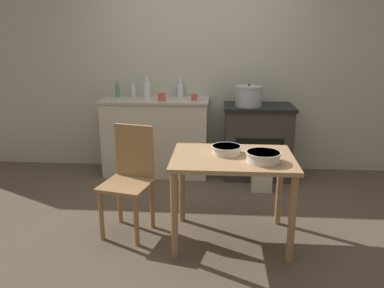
{
  "coord_description": "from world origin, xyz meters",
  "views": [
    {
      "loc": [
        0.27,
        -3.24,
        1.7
      ],
      "look_at": [
        0.0,
        0.48,
        0.62
      ],
      "focal_mm": 35.0,
      "sensor_mm": 36.0,
      "label": 1
    }
  ],
  "objects_px": {
    "work_table": "(232,170)",
    "cup_center": "(162,97)",
    "bottle_center_left": "(180,89)",
    "mixing_bowl_large": "(226,149)",
    "bottle_far_left": "(147,89)",
    "bottle_left": "(117,91)",
    "bottle_mid_left": "(133,91)",
    "mixing_bowl_small": "(263,156)",
    "cup_center_right": "(194,97)",
    "stove": "(257,141)",
    "flour_sack": "(262,176)",
    "stock_pot": "(249,96)",
    "chair": "(130,177)"
  },
  "relations": [
    {
      "from": "chair",
      "to": "mixing_bowl_small",
      "type": "distance_m",
      "value": 1.18
    },
    {
      "from": "work_table",
      "to": "cup_center",
      "type": "bearing_deg",
      "value": 118.65
    },
    {
      "from": "chair",
      "to": "cup_center",
      "type": "bearing_deg",
      "value": 99.61
    },
    {
      "from": "bottle_center_left",
      "to": "cup_center_right",
      "type": "relative_size",
      "value": 2.99
    },
    {
      "from": "stove",
      "to": "work_table",
      "type": "height_order",
      "value": "stove"
    },
    {
      "from": "work_table",
      "to": "mixing_bowl_small",
      "type": "xyz_separation_m",
      "value": [
        0.23,
        -0.13,
        0.16
      ]
    },
    {
      "from": "bottle_far_left",
      "to": "stock_pot",
      "type": "bearing_deg",
      "value": -4.58
    },
    {
      "from": "bottle_center_left",
      "to": "cup_center",
      "type": "height_order",
      "value": "bottle_center_left"
    },
    {
      "from": "mixing_bowl_small",
      "to": "cup_center",
      "type": "bearing_deg",
      "value": 122.85
    },
    {
      "from": "mixing_bowl_large",
      "to": "bottle_center_left",
      "type": "height_order",
      "value": "bottle_center_left"
    },
    {
      "from": "bottle_far_left",
      "to": "bottle_left",
      "type": "xyz_separation_m",
      "value": [
        -0.39,
        0.08,
        -0.04
      ]
    },
    {
      "from": "bottle_left",
      "to": "bottle_mid_left",
      "type": "xyz_separation_m",
      "value": [
        0.2,
        0.04,
        -0.01
      ]
    },
    {
      "from": "mixing_bowl_large",
      "to": "bottle_mid_left",
      "type": "bearing_deg",
      "value": 124.35
    },
    {
      "from": "mixing_bowl_large",
      "to": "bottle_far_left",
      "type": "distance_m",
      "value": 1.85
    },
    {
      "from": "bottle_left",
      "to": "bottle_center_left",
      "type": "height_order",
      "value": "bottle_center_left"
    },
    {
      "from": "stock_pot",
      "to": "bottle_left",
      "type": "height_order",
      "value": "stock_pot"
    },
    {
      "from": "stove",
      "to": "bottle_center_left",
      "type": "relative_size",
      "value": 3.75
    },
    {
      "from": "bottle_far_left",
      "to": "cup_center_right",
      "type": "bearing_deg",
      "value": -10.31
    },
    {
      "from": "bottle_center_left",
      "to": "cup_center",
      "type": "xyz_separation_m",
      "value": [
        -0.19,
        -0.34,
        -0.04
      ]
    },
    {
      "from": "bottle_mid_left",
      "to": "bottle_left",
      "type": "bearing_deg",
      "value": -168.33
    },
    {
      "from": "stove",
      "to": "bottle_left",
      "type": "height_order",
      "value": "bottle_left"
    },
    {
      "from": "stock_pot",
      "to": "mixing_bowl_small",
      "type": "distance_m",
      "value": 1.67
    },
    {
      "from": "cup_center",
      "to": "bottle_left",
      "type": "bearing_deg",
      "value": 158.16
    },
    {
      "from": "cup_center",
      "to": "bottle_center_left",
      "type": "bearing_deg",
      "value": 61.26
    },
    {
      "from": "flour_sack",
      "to": "bottle_far_left",
      "type": "height_order",
      "value": "bottle_far_left"
    },
    {
      "from": "chair",
      "to": "bottle_left",
      "type": "distance_m",
      "value": 1.75
    },
    {
      "from": "bottle_far_left",
      "to": "flour_sack",
      "type": "bearing_deg",
      "value": -20.84
    },
    {
      "from": "stove",
      "to": "bottle_far_left",
      "type": "bearing_deg",
      "value": 178.5
    },
    {
      "from": "cup_center_right",
      "to": "flour_sack",
      "type": "bearing_deg",
      "value": -27.81
    },
    {
      "from": "mixing_bowl_small",
      "to": "cup_center_right",
      "type": "height_order",
      "value": "cup_center_right"
    },
    {
      "from": "flour_sack",
      "to": "cup_center",
      "type": "xyz_separation_m",
      "value": [
        -1.18,
        0.37,
        0.83
      ]
    },
    {
      "from": "stock_pot",
      "to": "cup_center",
      "type": "bearing_deg",
      "value": -176.54
    },
    {
      "from": "stove",
      "to": "bottle_far_left",
      "type": "distance_m",
      "value": 1.5
    },
    {
      "from": "work_table",
      "to": "bottle_center_left",
      "type": "relative_size",
      "value": 4.15
    },
    {
      "from": "flour_sack",
      "to": "cup_center_right",
      "type": "distance_m",
      "value": 1.22
    },
    {
      "from": "chair",
      "to": "mixing_bowl_small",
      "type": "bearing_deg",
      "value": 1.33
    },
    {
      "from": "stove",
      "to": "mixing_bowl_large",
      "type": "xyz_separation_m",
      "value": [
        -0.41,
        -1.53,
        0.35
      ]
    },
    {
      "from": "flour_sack",
      "to": "bottle_mid_left",
      "type": "relative_size",
      "value": 1.86
    },
    {
      "from": "stock_pot",
      "to": "mixing_bowl_small",
      "type": "height_order",
      "value": "stock_pot"
    },
    {
      "from": "stove",
      "to": "flour_sack",
      "type": "height_order",
      "value": "stove"
    },
    {
      "from": "mixing_bowl_large",
      "to": "bottle_mid_left",
      "type": "distance_m",
      "value": 2.05
    },
    {
      "from": "stove",
      "to": "cup_center_right",
      "type": "xyz_separation_m",
      "value": [
        -0.78,
        -0.07,
        0.55
      ]
    },
    {
      "from": "work_table",
      "to": "bottle_far_left",
      "type": "relative_size",
      "value": 3.4
    },
    {
      "from": "bottle_far_left",
      "to": "work_table",
      "type": "bearing_deg",
      "value": -58.23
    },
    {
      "from": "bottle_left",
      "to": "cup_center_right",
      "type": "distance_m",
      "value": 1.0
    },
    {
      "from": "flour_sack",
      "to": "cup_center_right",
      "type": "relative_size",
      "value": 4.27
    },
    {
      "from": "bottle_left",
      "to": "bottle_center_left",
      "type": "distance_m",
      "value": 0.79
    },
    {
      "from": "mixing_bowl_large",
      "to": "mixing_bowl_small",
      "type": "bearing_deg",
      "value": -34.17
    },
    {
      "from": "stove",
      "to": "bottle_left",
      "type": "distance_m",
      "value": 1.86
    },
    {
      "from": "work_table",
      "to": "cup_center",
      "type": "xyz_separation_m",
      "value": [
        -0.8,
        1.46,
        0.37
      ]
    }
  ]
}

